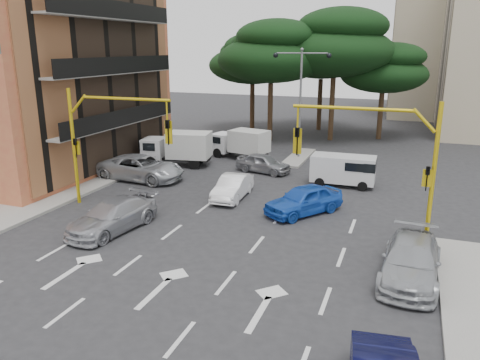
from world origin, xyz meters
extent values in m
plane|color=#28282B|center=(0.00, 0.00, 0.00)|extent=(120.00, 120.00, 0.00)
cube|color=gray|center=(0.00, 16.00, 0.07)|extent=(1.40, 6.00, 0.15)
cube|color=#BC533B|center=(-18.00, 8.00, 6.50)|extent=(15.00, 16.00, 13.00)
cube|color=black|center=(-10.44, 8.00, 6.00)|extent=(0.12, 14.72, 11.20)
cube|color=black|center=(9.94, 32.00, 8.50)|extent=(0.12, 11.04, 16.20)
cube|color=#BDB48E|center=(13.00, 44.00, 8.00)|extent=(16.00, 12.00, 16.00)
cube|color=black|center=(4.94, 44.00, 7.50)|extent=(0.12, 11.04, 14.20)
cylinder|color=#382616|center=(-4.00, 22.00, 2.48)|extent=(0.44, 0.44, 4.95)
ellipsoid|color=black|center=(-4.00, 22.00, 6.93)|extent=(9.15, 9.15, 3.87)
ellipsoid|color=black|center=(-3.40, 21.60, 8.80)|extent=(6.86, 6.86, 2.86)
ellipsoid|color=black|center=(-4.50, 22.30, 8.25)|extent=(6.07, 6.07, 2.64)
cylinder|color=#382616|center=(1.00, 24.00, 2.70)|extent=(0.44, 0.44, 5.40)
ellipsoid|color=black|center=(1.00, 24.00, 7.56)|extent=(9.98, 9.98, 4.22)
ellipsoid|color=black|center=(1.60, 23.60, 9.60)|extent=(7.49, 7.49, 3.12)
ellipsoid|color=black|center=(0.50, 24.30, 9.00)|extent=(6.62, 6.62, 2.88)
cylinder|color=#382616|center=(-7.00, 26.00, 2.25)|extent=(0.44, 0.44, 4.50)
ellipsoid|color=black|center=(-7.00, 26.00, 6.30)|extent=(8.32, 8.32, 3.52)
ellipsoid|color=black|center=(-6.40, 25.60, 8.00)|extent=(6.24, 6.24, 2.60)
ellipsoid|color=black|center=(-7.50, 26.30, 7.50)|extent=(5.52, 5.52, 2.40)
cylinder|color=#382616|center=(5.00, 26.00, 2.02)|extent=(0.44, 0.44, 4.05)
ellipsoid|color=black|center=(5.00, 26.00, 5.67)|extent=(7.49, 7.49, 3.17)
ellipsoid|color=black|center=(5.60, 25.60, 7.20)|extent=(5.62, 5.62, 2.34)
ellipsoid|color=black|center=(4.50, 26.30, 6.75)|extent=(4.97, 4.97, 2.16)
cylinder|color=#382616|center=(-1.00, 29.00, 2.48)|extent=(0.44, 0.44, 4.95)
ellipsoid|color=black|center=(-1.00, 29.00, 6.93)|extent=(9.15, 9.15, 3.87)
ellipsoid|color=black|center=(-0.40, 28.60, 8.80)|extent=(6.86, 6.86, 2.86)
ellipsoid|color=black|center=(-1.50, 29.30, 8.25)|extent=(6.07, 6.07, 2.64)
cylinder|color=gold|center=(8.60, 2.00, 3.00)|extent=(0.18, 0.18, 6.00)
cylinder|color=gold|center=(8.05, 2.00, 5.25)|extent=(0.95, 0.14, 0.95)
cylinder|color=gold|center=(5.30, 2.00, 5.60)|extent=(4.80, 0.14, 0.14)
cylinder|color=gold|center=(3.10, 2.00, 5.15)|extent=(0.08, 0.08, 0.90)
imported|color=black|center=(3.10, 2.00, 4.10)|extent=(0.20, 0.24, 1.20)
cube|color=gold|center=(3.10, 2.08, 4.10)|extent=(0.36, 0.06, 1.10)
imported|color=black|center=(8.38, 1.85, 3.00)|extent=(0.16, 0.20, 1.00)
cube|color=gold|center=(8.38, 1.95, 3.00)|extent=(0.35, 0.08, 0.70)
cylinder|color=gold|center=(-8.60, 2.00, 3.00)|extent=(0.18, 0.18, 6.00)
cylinder|color=gold|center=(-8.05, 2.00, 5.25)|extent=(0.95, 0.14, 0.95)
cylinder|color=gold|center=(-5.30, 2.00, 5.60)|extent=(4.80, 0.14, 0.14)
cylinder|color=gold|center=(-3.10, 2.00, 5.15)|extent=(0.08, 0.08, 0.90)
imported|color=black|center=(-3.10, 2.00, 4.10)|extent=(0.20, 0.24, 1.20)
cube|color=gold|center=(-3.10, 2.08, 4.10)|extent=(0.36, 0.06, 1.10)
imported|color=black|center=(-8.38, 1.85, 3.00)|extent=(0.16, 0.20, 1.00)
cube|color=gold|center=(-8.38, 1.95, 3.00)|extent=(0.35, 0.08, 0.70)
cylinder|color=slate|center=(0.00, 16.00, 3.90)|extent=(0.16, 0.16, 7.50)
cylinder|color=slate|center=(-0.90, 16.00, 7.55)|extent=(1.80, 0.10, 0.10)
sphere|color=black|center=(-1.90, 16.00, 7.40)|extent=(0.36, 0.36, 0.36)
cylinder|color=slate|center=(0.90, 16.00, 7.55)|extent=(1.80, 0.10, 0.10)
sphere|color=black|center=(1.90, 16.00, 7.40)|extent=(0.36, 0.36, 0.36)
sphere|color=slate|center=(0.00, 16.00, 7.80)|extent=(0.24, 0.24, 0.24)
imported|color=white|center=(-1.20, 5.50, 0.63)|extent=(1.48, 3.85, 1.25)
imported|color=blue|center=(2.98, 4.43, 0.71)|extent=(3.81, 4.39, 1.43)
imported|color=#A5A6AC|center=(-4.58, -0.70, 0.68)|extent=(2.62, 4.96, 1.37)
imported|color=#B0B4B9|center=(-7.86, 7.00, 0.76)|extent=(5.63, 2.84, 1.53)
imported|color=#93959A|center=(-1.25, 11.30, 0.62)|extent=(3.90, 2.26, 1.25)
imported|color=#A6A9AE|center=(8.04, -0.94, 0.70)|extent=(2.20, 4.89, 1.39)
camera|label=1|loc=(7.54, -17.21, 7.98)|focal=35.00mm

